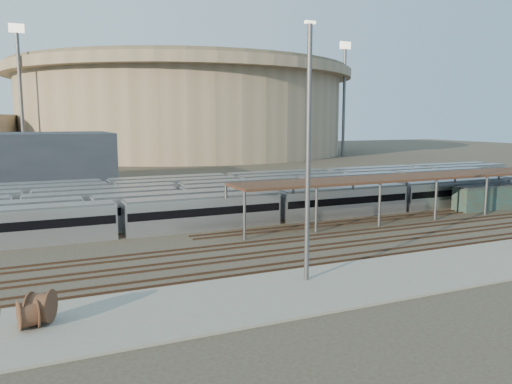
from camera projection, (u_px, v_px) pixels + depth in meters
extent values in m
plane|color=#383026|center=(318.00, 235.00, 53.84)|extent=(420.00, 420.00, 0.00)
cube|color=gray|center=(362.00, 280.00, 38.24)|extent=(50.00, 9.00, 0.20)
cube|color=silver|center=(278.00, 207.00, 60.49)|extent=(112.00, 2.90, 3.60)
cube|color=silver|center=(243.00, 204.00, 63.16)|extent=(112.00, 2.90, 3.60)
cube|color=silver|center=(306.00, 194.00, 71.61)|extent=(112.00, 2.90, 3.60)
cube|color=silver|center=(178.00, 197.00, 68.25)|extent=(112.00, 2.90, 3.60)
cube|color=silver|center=(238.00, 189.00, 76.30)|extent=(112.00, 2.90, 3.60)
cube|color=silver|center=(226.00, 186.00, 79.96)|extent=(112.00, 2.90, 3.60)
cylinder|color=#515155|center=(245.00, 216.00, 51.44)|extent=(0.30, 0.30, 5.00)
cylinder|color=#515155|center=(226.00, 208.00, 56.32)|extent=(0.30, 0.30, 5.00)
cylinder|color=#515155|center=(316.00, 210.00, 54.88)|extent=(0.30, 0.30, 5.00)
cylinder|color=#515155|center=(293.00, 203.00, 59.77)|extent=(0.30, 0.30, 5.00)
cylinder|color=#515155|center=(380.00, 205.00, 58.33)|extent=(0.30, 0.30, 5.00)
cylinder|color=#515155|center=(353.00, 198.00, 63.22)|extent=(0.30, 0.30, 5.00)
cylinder|color=#515155|center=(436.00, 200.00, 61.78)|extent=(0.30, 0.30, 5.00)
cylinder|color=#515155|center=(406.00, 194.00, 66.66)|extent=(0.30, 0.30, 5.00)
cylinder|color=#515155|center=(486.00, 196.00, 65.23)|extent=(0.30, 0.30, 5.00)
cylinder|color=#515155|center=(454.00, 190.00, 70.11)|extent=(0.30, 0.30, 5.00)
cylinder|color=#515155|center=(498.00, 187.00, 73.56)|extent=(0.30, 0.30, 5.00)
cube|color=#341A15|center=(447.00, 175.00, 65.57)|extent=(60.00, 6.00, 0.30)
cube|color=#4C3323|center=(326.00, 238.00, 52.24)|extent=(170.00, 0.12, 0.18)
cube|color=#4C3323|center=(319.00, 235.00, 53.60)|extent=(170.00, 0.12, 0.18)
cube|color=#4C3323|center=(348.00, 246.00, 48.62)|extent=(170.00, 0.12, 0.18)
cube|color=#4C3323|center=(339.00, 243.00, 49.98)|extent=(170.00, 0.12, 0.18)
cube|color=#4C3323|center=(373.00, 256.00, 45.00)|extent=(170.00, 0.12, 0.18)
cube|color=#4C3323|center=(363.00, 252.00, 46.36)|extent=(170.00, 0.12, 0.18)
cylinder|color=gray|center=(184.00, 116.00, 188.51)|extent=(116.00, 116.00, 28.00)
cylinder|color=gray|center=(183.00, 74.00, 186.30)|extent=(124.00, 124.00, 3.00)
cylinder|color=brown|center=(183.00, 68.00, 185.98)|extent=(120.00, 120.00, 1.50)
cylinder|color=#515155|center=(21.00, 100.00, 138.69)|extent=(1.00, 1.00, 36.00)
cube|color=#FFF2CC|center=(16.00, 28.00, 135.95)|extent=(4.00, 0.60, 2.40)
cylinder|color=#515155|center=(344.00, 103.00, 169.86)|extent=(1.00, 1.00, 36.00)
cube|color=#FFF2CC|center=(345.00, 45.00, 167.12)|extent=(4.00, 0.60, 2.40)
cylinder|color=#515155|center=(81.00, 105.00, 191.95)|extent=(1.00, 1.00, 36.00)
cube|color=#FFF2CC|center=(78.00, 54.00, 189.21)|extent=(4.00, 0.60, 2.40)
cube|color=#204D51|center=(496.00, 197.00, 69.81)|extent=(13.66, 2.75, 3.18)
cylinder|color=brown|center=(28.00, 314.00, 29.07)|extent=(1.23, 1.86, 1.73)
cylinder|color=brown|center=(40.00, 308.00, 29.68)|extent=(1.85, 2.33, 2.05)
cylinder|color=#515155|center=(308.00, 156.00, 36.85)|extent=(0.36, 0.36, 18.89)
cube|color=#FFF2CC|center=(310.00, 22.00, 35.48)|extent=(0.81, 0.33, 0.20)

